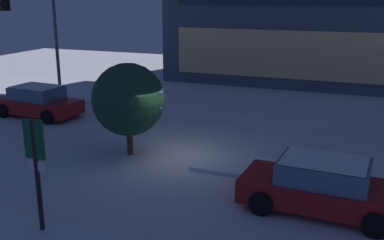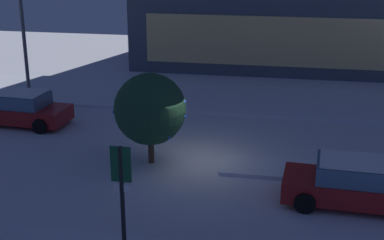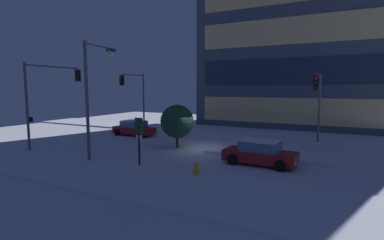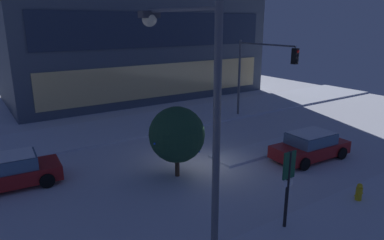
% 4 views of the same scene
% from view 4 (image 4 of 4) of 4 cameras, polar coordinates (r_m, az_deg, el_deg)
% --- Properties ---
extents(ground, '(52.00, 52.00, 0.00)m').
position_cam_4_polar(ground, '(17.71, 0.32, -7.96)').
color(ground, silver).
extents(curb_strip_far, '(52.00, 5.20, 0.14)m').
position_cam_4_polar(curb_strip_far, '(24.65, -10.72, -1.13)').
color(curb_strip_far, silver).
rests_on(curb_strip_far, ground).
extents(median_strip, '(9.00, 1.80, 0.14)m').
position_cam_4_polar(median_strip, '(21.29, 13.99, -4.07)').
color(median_strip, silver).
rests_on(median_strip, ground).
extents(car_near, '(4.56, 2.27, 1.49)m').
position_cam_4_polar(car_near, '(19.72, 18.93, -4.10)').
color(car_near, maroon).
rests_on(car_near, ground).
extents(car_far, '(4.41, 2.27, 1.49)m').
position_cam_4_polar(car_far, '(17.57, -27.85, -7.59)').
color(car_far, maroon).
rests_on(car_far, ground).
extents(traffic_light_corner_far_right, '(0.32, 5.58, 5.87)m').
position_cam_4_polar(traffic_light_corner_far_right, '(25.30, 11.36, 8.78)').
color(traffic_light_corner_far_right, '#565960').
rests_on(traffic_light_corner_far_right, ground).
extents(street_lamp_arched, '(0.78, 3.07, 7.61)m').
position_cam_4_polar(street_lamp_arched, '(9.26, 0.37, 2.32)').
color(street_lamp_arched, '#565960').
rests_on(street_lamp_arched, ground).
extents(fire_hydrant, '(0.48, 0.26, 0.87)m').
position_cam_4_polar(fire_hydrant, '(15.91, 25.82, -10.87)').
color(fire_hydrant, gold).
rests_on(fire_hydrant, ground).
extents(parking_info_sign, '(0.55, 0.12, 2.98)m').
position_cam_4_polar(parking_info_sign, '(12.44, 15.56, -9.64)').
color(parking_info_sign, black).
rests_on(parking_info_sign, ground).
extents(decorated_tree_median, '(2.72, 2.64, 3.41)m').
position_cam_4_polar(decorated_tree_median, '(16.14, -2.51, -2.43)').
color(decorated_tree_median, '#473323').
rests_on(decorated_tree_median, ground).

